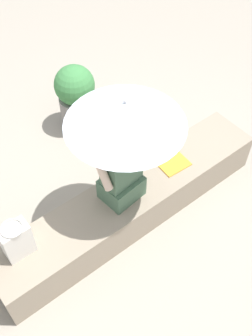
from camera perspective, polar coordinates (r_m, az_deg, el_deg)
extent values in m
plane|color=#9E9384|center=(4.05, 0.56, -6.68)|extent=(14.00, 14.00, 0.00)
cube|color=gray|center=(3.89, 0.58, -5.02)|extent=(2.77, 0.51, 0.41)
cube|color=#47664C|center=(3.61, -0.63, -2.71)|extent=(0.37, 0.31, 0.22)
cube|color=#47664C|center=(3.33, -0.68, 0.94)|extent=(0.34, 0.23, 0.48)
sphere|color=beige|center=(3.09, -0.73, 5.07)|extent=(0.20, 0.20, 0.20)
cylinder|color=beige|center=(3.41, 1.75, 2.97)|extent=(0.09, 0.20, 0.32)
cylinder|color=beige|center=(3.23, -3.24, -0.66)|extent=(0.09, 0.20, 0.32)
cylinder|color=#B7B7BC|center=(3.26, -0.12, 1.73)|extent=(0.02, 0.02, 1.10)
cone|color=silver|center=(2.94, -0.13, 7.53)|extent=(0.91, 0.91, 0.21)
sphere|color=#B7B7BC|center=(2.86, -0.14, 9.27)|extent=(0.03, 0.03, 0.03)
cube|color=silver|center=(3.36, -14.88, -9.67)|extent=(0.23, 0.15, 0.34)
torus|color=silver|center=(3.20, -15.53, -8.01)|extent=(0.18, 0.18, 0.01)
cube|color=gold|center=(3.94, 6.68, 0.52)|extent=(0.29, 0.22, 0.01)
cylinder|color=gray|center=(4.77, -6.70, 7.73)|extent=(0.38, 0.38, 0.41)
sphere|color=#3D7F42|center=(4.52, -7.15, 11.32)|extent=(0.44, 0.44, 0.44)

